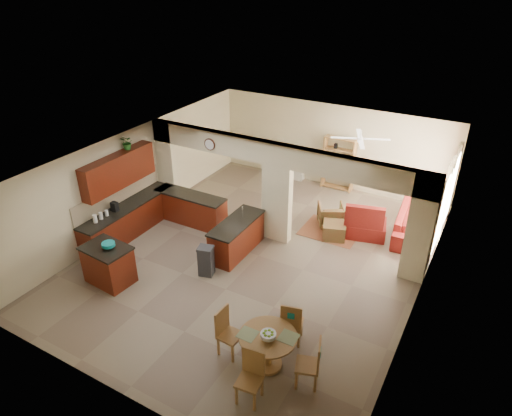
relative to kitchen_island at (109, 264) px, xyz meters
The scene contains 39 objects.
floor 3.76m from the kitchen_island, 45.98° to the left, with size 10.00×10.00×0.00m, color #756651.
ceiling 4.39m from the kitchen_island, 45.98° to the left, with size 10.00×10.00×0.00m, color white.
wall_back 8.16m from the kitchen_island, 71.35° to the left, with size 8.00×8.00×0.00m, color beige.
wall_front 3.60m from the kitchen_island, 41.79° to the right, with size 8.00×8.00×0.00m, color beige.
wall_left 3.16m from the kitchen_island, 117.68° to the left, with size 10.00×10.00×0.00m, color beige.
wall_right 7.18m from the kitchen_island, 22.14° to the left, with size 10.00×10.00×0.00m, color beige.
partition_left_pier 3.95m from the kitchen_island, 106.73° to the left, with size 0.60×0.25×2.80m, color beige.
partition_center_pier 4.55m from the kitchen_island, 54.85° to the left, with size 0.80×0.25×2.20m, color beige.
partition_right_pier 7.35m from the kitchen_island, 30.34° to the left, with size 0.60×0.25×2.80m, color beige.
partition_header 4.93m from the kitchen_island, 54.85° to the left, with size 8.00×0.25×0.60m, color beige.
kitchen_counter 2.52m from the kitchen_island, 105.34° to the left, with size 2.52×3.29×1.48m.
upper_cabinets 2.67m from the kitchen_island, 123.10° to the left, with size 0.35×2.40×0.90m, color #461B08.
peninsula 3.25m from the kitchen_island, 52.21° to the left, with size 0.70×1.85×0.91m.
wall_clock 4.09m from the kitchen_island, 80.48° to the left, with size 0.34×0.34×0.03m, color #4A2518.
rug 6.12m from the kitchen_island, 51.59° to the left, with size 1.60×1.30×0.01m, color brown.
fireplace 7.58m from the kitchen_island, 82.47° to the left, with size 1.60×0.35×1.20m.
shelving_unit 8.07m from the kitchen_island, 68.58° to the left, with size 1.00×0.32×1.80m, color olive.
window_a 8.27m from the kitchen_island, 37.21° to the left, with size 0.02×0.90×1.90m, color white.
window_b 9.39m from the kitchen_island, 45.52° to the left, with size 0.02×0.90×1.90m, color white.
glazed_door 8.80m from the kitchen_island, 41.63° to the left, with size 0.02×0.70×2.10m, color white.
drape_a_left 7.89m from the kitchen_island, 33.90° to the left, with size 0.10×0.28×2.30m, color #451D1B.
drape_a_right 8.62m from the kitchen_island, 40.56° to the left, with size 0.10×0.28×2.30m, color #451D1B.
drape_b_left 8.95m from the kitchen_island, 43.00° to the left, with size 0.10×0.28×2.30m, color #451D1B.
drape_b_right 9.80m from the kitchen_island, 48.15° to the left, with size 0.10×0.28×2.30m, color #451D1B.
ceiling_fan 7.30m from the kitchen_island, 54.24° to the left, with size 1.00×1.00×0.10m, color white.
kitchen_island is the anchor object (origin of this frame).
teal_bowl 0.56m from the kitchen_island, 13.16° to the left, with size 0.31×0.31×0.14m, color teal.
trash_can 2.31m from the kitchen_island, 36.08° to the left, with size 0.34×0.29×0.73m, color #2B2B2E.
dining_table 4.55m from the kitchen_island, ahead, with size 1.10×1.10×0.75m.
fruit_bowl 4.61m from the kitchen_island, ahead, with size 0.29×0.29×0.16m, color #74B025.
sofa 8.27m from the kitchen_island, 44.53° to the left, with size 0.95×2.43×0.71m, color maroon.
chaise 6.94m from the kitchen_island, 47.12° to the left, with size 1.05×0.86×0.42m, color maroon.
armchair 6.27m from the kitchen_island, 54.48° to the left, with size 0.70×0.72×0.66m, color maroon.
ottoman 6.02m from the kitchen_island, 48.49° to the left, with size 0.61×0.61×0.45m, color maroon.
plant 3.35m from the kitchen_island, 117.78° to the left, with size 0.35×0.30×0.39m, color #1C4512.
chair_north 4.68m from the kitchen_island, ahead, with size 0.51×0.51×1.02m.
chair_east 5.45m from the kitchen_island, ahead, with size 0.53×0.53×1.02m.
chair_south 4.77m from the kitchen_island, 14.74° to the right, with size 0.46×0.46×1.02m.
chair_west 3.70m from the kitchen_island, ahead, with size 0.45×0.45×1.02m.
Camera 1 is at (4.80, -8.68, 6.86)m, focal length 32.00 mm.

